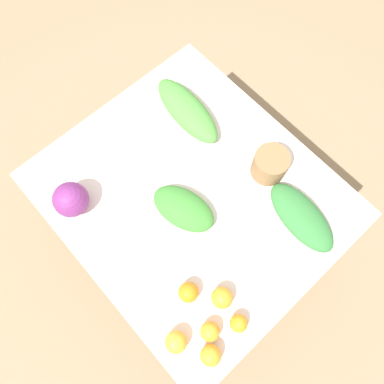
{
  "coord_description": "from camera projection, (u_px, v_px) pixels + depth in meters",
  "views": [
    {
      "loc": [
        0.39,
        -0.35,
        2.16
      ],
      "look_at": [
        0.0,
        0.0,
        0.73
      ],
      "focal_mm": 35.0,
      "sensor_mm": 36.0,
      "label": 1
    }
  ],
  "objects": [
    {
      "name": "orange_4",
      "position": [
        211.0,
        356.0,
        1.29
      ],
      "size": [
        0.07,
        0.07,
        0.07
      ],
      "primitive_type": "sphere",
      "color": "orange",
      "rests_on": "dining_table"
    },
    {
      "name": "greens_bunch_beet_tops",
      "position": [
        301.0,
        217.0,
        1.46
      ],
      "size": [
        0.34,
        0.19,
        0.08
      ],
      "primitive_type": "ellipsoid",
      "rotation": [
        0.0,
        0.0,
        3.02
      ],
      "color": "#337538",
      "rests_on": "dining_table"
    },
    {
      "name": "greens_bunch_dandelion",
      "position": [
        183.0,
        208.0,
        1.47
      ],
      "size": [
        0.3,
        0.22,
        0.08
      ],
      "primitive_type": "ellipsoid",
      "rotation": [
        0.0,
        0.0,
        3.4
      ],
      "color": "#3D8433",
      "rests_on": "dining_table"
    },
    {
      "name": "orange_1",
      "position": [
        222.0,
        298.0,
        1.35
      ],
      "size": [
        0.08,
        0.08,
        0.08
      ],
      "primitive_type": "sphere",
      "color": "orange",
      "rests_on": "dining_table"
    },
    {
      "name": "orange_5",
      "position": [
        188.0,
        292.0,
        1.36
      ],
      "size": [
        0.08,
        0.08,
        0.08
      ],
      "primitive_type": "sphere",
      "color": "orange",
      "rests_on": "dining_table"
    },
    {
      "name": "orange_2",
      "position": [
        176.0,
        342.0,
        1.3
      ],
      "size": [
        0.08,
        0.08,
        0.08
      ],
      "primitive_type": "sphere",
      "color": "#F9A833",
      "rests_on": "dining_table"
    },
    {
      "name": "ground_plane",
      "position": [
        192.0,
        235.0,
        2.2
      ],
      "size": [
        8.0,
        8.0,
        0.0
      ],
      "primitive_type": "plane",
      "color": "#937A5B"
    },
    {
      "name": "dining_table",
      "position": [
        192.0,
        201.0,
        1.62
      ],
      "size": [
        1.16,
        1.02,
        0.71
      ],
      "color": "silver",
      "rests_on": "ground_plane"
    },
    {
      "name": "greens_bunch_chard",
      "position": [
        187.0,
        110.0,
        1.62
      ],
      "size": [
        0.4,
        0.17,
        0.1
      ],
      "primitive_type": "ellipsoid",
      "rotation": [
        0.0,
        0.0,
        3.05
      ],
      "color": "#4C933D",
      "rests_on": "dining_table"
    },
    {
      "name": "cabbage_purple",
      "position": [
        71.0,
        200.0,
        1.45
      ],
      "size": [
        0.14,
        0.14,
        0.14
      ],
      "primitive_type": "sphere",
      "color": "#7A2D75",
      "rests_on": "dining_table"
    },
    {
      "name": "orange_0",
      "position": [
        210.0,
        332.0,
        1.32
      ],
      "size": [
        0.07,
        0.07,
        0.07
      ],
      "primitive_type": "sphere",
      "color": "orange",
      "rests_on": "dining_table"
    },
    {
      "name": "paper_bag",
      "position": [
        270.0,
        165.0,
        1.51
      ],
      "size": [
        0.14,
        0.14,
        0.12
      ],
      "primitive_type": "cylinder",
      "color": "olive",
      "rests_on": "dining_table"
    },
    {
      "name": "orange_3",
      "position": [
        239.0,
        323.0,
        1.33
      ],
      "size": [
        0.07,
        0.07,
        0.07
      ],
      "primitive_type": "sphere",
      "color": "orange",
      "rests_on": "dining_table"
    }
  ]
}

